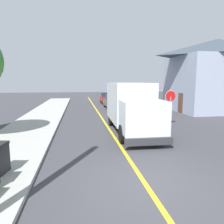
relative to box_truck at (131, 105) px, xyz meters
The scene contains 9 objects.
ground_plane 7.42m from the box_truck, 100.63° to the right, with size 120.00×120.00×0.00m, color #38383D.
sidewalk_curb 7.59m from the box_truck, 155.38° to the right, with size 3.60×60.00×0.15m, color #9E9E99.
centre_line_yellow 3.66m from the box_truck, 114.51° to the left, with size 0.16×56.00×0.01m, color gold.
box_truck is the anchor object (origin of this frame).
parked_car_near 5.97m from the box_truck, 80.97° to the left, with size 2.01×4.48×1.67m.
parked_car_mid 12.06m from the box_truck, 86.04° to the left, with size 1.95×4.46×1.67m.
parked_car_far 18.11m from the box_truck, 87.18° to the left, with size 1.89×4.44×1.67m.
stop_sign 3.42m from the box_truck, 17.68° to the left, with size 0.80×0.10×2.65m.
house_across_street 14.51m from the box_truck, 33.98° to the left, with size 10.22×8.03×7.93m.
Camera 1 is at (-2.07, -5.84, 3.27)m, focal length 32.66 mm.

